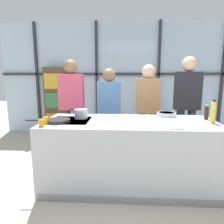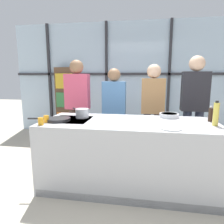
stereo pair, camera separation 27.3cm
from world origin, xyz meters
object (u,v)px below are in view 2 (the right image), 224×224
Objects in this scene: spectator_center_right at (153,106)px; juice_glass_near at (41,121)px; saucepan at (82,113)px; juice_glass_far at (46,119)px; spectator_far_left at (78,102)px; pepper_grinder at (210,114)px; spectator_far_right at (194,102)px; spectator_center_left at (114,108)px; white_plate at (171,128)px; mixing_bowl at (169,115)px; oil_bottle at (216,114)px; frying_pan at (58,119)px.

juice_glass_near is (-1.38, -1.33, -0.03)m from spectator_center_right.
juice_glass_far is at bearing -135.60° from saucepan.
spectator_far_left is at bearing 112.81° from saucepan.
pepper_grinder is at bearing 159.11° from spectator_far_left.
spectator_far_right reaches higher than spectator_far_left.
spectator_center_left is 1.52m from white_plate.
mixing_bowl is at bearing 158.92° from spectator_far_left.
spectator_far_right reaches higher than oil_bottle.
juice_glass_near is (-2.09, -0.53, -0.05)m from pepper_grinder.
juice_glass_far is at bearing -175.39° from oil_bottle.
frying_pan is 6.26× the size of juice_glass_near.
spectator_center_left is at bearing 59.50° from juice_glass_far.
juice_glass_near is at bearing 62.22° from spectator_center_left.
spectator_center_right is at bearing 40.61° from juice_glass_far.
white_plate is 2.68× the size of juice_glass_far.
spectator_far_left is at bearing 0.00° from spectator_center_left.
pepper_grinder reaches higher than mixing_bowl.
saucepan reaches higher than juice_glass_far.
spectator_center_left reaches higher than mixing_bowl.
spectator_center_left reaches higher than saucepan.
juice_glass_far is (-1.38, -1.19, -0.03)m from spectator_center_right.
spectator_center_left is 7.82× the size of pepper_grinder.
spectator_far_left reaches higher than spectator_center_left.
frying_pan is 0.36m from saucepan.
frying_pan is at bearing 94.95° from spectator_far_left.
spectator_far_right reaches higher than juice_glass_far.
frying_pan is 2.34× the size of white_plate.
spectator_center_right is 8.13× the size of pepper_grinder.
juice_glass_far is at bearing 90.00° from juice_glass_near.
juice_glass_far is (0.00, 0.14, 0.00)m from juice_glass_near.
juice_glass_near is 1.00× the size of juice_glass_far.
oil_bottle reaches higher than white_plate.
frying_pan is 0.15m from juice_glass_far.
white_plate is at bearing -155.75° from oil_bottle.
spectator_far_left is 19.73× the size of juice_glass_far.
spectator_center_left is 1.38m from juice_glass_far.
spectator_center_left is at bearing 68.00° from saucepan.
oil_bottle is (0.01, -1.02, -0.01)m from spectator_far_right.
juice_glass_near is (-2.07, -1.33, -0.10)m from spectator_far_right.
juice_glass_near is at bearing -113.86° from frying_pan.
spectator_center_right reaches higher than juice_glass_near.
juice_glass_near is at bearing 89.39° from spectator_far_left.
mixing_bowl is (1.48, 0.47, 0.01)m from frying_pan.
spectator_far_left is 1.10× the size of spectator_center_left.
spectator_center_right is 1.31m from saucepan.
spectator_center_left is 1.08m from mixing_bowl.
frying_pan is at bearing -178.13° from oil_bottle.
oil_bottle is (1.97, 0.06, 0.12)m from frying_pan.
juice_glass_near is (-1.54, -0.06, 0.04)m from white_plate.
juice_glass_far is at bearing 89.32° from spectator_far_left.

